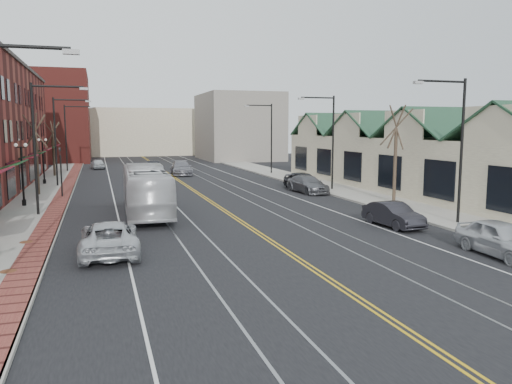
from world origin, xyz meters
TOP-DOWN VIEW (x-y plane):
  - ground at (0.00, 0.00)m, footprint 160.00×160.00m
  - sidewalk_left at (-12.00, 20.00)m, footprint 4.00×120.00m
  - sidewalk_right at (12.00, 20.00)m, footprint 4.00×120.00m
  - building_right at (18.00, 20.00)m, footprint 8.00×36.00m
  - backdrop_left at (-16.00, 70.00)m, footprint 14.00×18.00m
  - backdrop_mid at (0.00, 85.00)m, footprint 22.00×14.00m
  - backdrop_right at (15.00, 65.00)m, footprint 12.00×16.00m
  - streetlight_l_1 at (-11.05, 16.00)m, footprint 3.33×0.25m
  - streetlight_l_2 at (-11.05, 32.00)m, footprint 3.33×0.25m
  - streetlight_l_3 at (-11.05, 48.00)m, footprint 3.33×0.25m
  - streetlight_r_0 at (11.05, 6.00)m, footprint 3.33×0.25m
  - streetlight_r_1 at (11.05, 22.00)m, footprint 3.33×0.25m
  - streetlight_r_2 at (11.05, 38.00)m, footprint 3.33×0.25m
  - lamppost_l_2 at (-12.80, 20.00)m, footprint 0.84×0.28m
  - lamppost_l_3 at (-12.80, 34.00)m, footprint 0.84×0.28m
  - tree_left_near at (-12.50, 26.00)m, footprint 1.78×1.37m
  - tree_left_far at (-12.50, 42.00)m, footprint 1.66×1.28m
  - tree_right_mid at (12.50, 14.00)m, footprint 1.90×1.46m
  - manhole_mid at (-11.20, 3.00)m, footprint 0.60×0.60m
  - manhole_far at (-11.20, 8.00)m, footprint 0.60×0.60m
  - traffic_signal at (-10.60, 24.00)m, footprint 0.18×0.15m
  - transit_bus at (-5.00, 14.96)m, footprint 2.96×11.11m
  - parked_suv at (-7.50, 5.08)m, footprint 2.54×5.33m
  - parked_car_a at (8.51, -0.37)m, footprint 2.09×4.65m
  - parked_car_b at (7.68, 6.63)m, footprint 1.72×4.21m
  - parked_car_c at (8.90, 21.36)m, footprint 2.48×5.13m
  - parked_car_d at (9.30, 23.25)m, footprint 2.46×4.87m
  - distant_car_left at (-1.30, 45.85)m, footprint 1.86×4.21m
  - distant_car_right at (1.24, 40.14)m, footprint 2.60×5.67m
  - distant_car_far at (-7.99, 51.62)m, footprint 2.08×4.07m

SIDE VIEW (x-z plane):
  - ground at x=0.00m, z-range 0.00..0.00m
  - sidewalk_left at x=-12.00m, z-range 0.00..0.15m
  - sidewalk_right at x=12.00m, z-range 0.00..0.15m
  - manhole_mid at x=-11.20m, z-range 0.15..0.17m
  - manhole_far at x=-11.20m, z-range 0.15..0.17m
  - distant_car_far at x=-7.99m, z-range 0.00..1.33m
  - distant_car_left at x=-1.30m, z-range 0.00..1.35m
  - parked_car_b at x=7.68m, z-range 0.00..1.36m
  - parked_car_c at x=8.90m, z-range 0.00..1.44m
  - parked_suv at x=-7.50m, z-range 0.00..1.47m
  - parked_car_a at x=8.51m, z-range 0.00..1.55m
  - parked_car_d at x=9.30m, z-range 0.00..1.59m
  - distant_car_right at x=1.24m, z-range 0.00..1.61m
  - transit_bus at x=-5.00m, z-range 0.00..3.07m
  - lamppost_l_2 at x=-12.80m, z-range 0.07..4.34m
  - lamppost_l_3 at x=-12.80m, z-range 0.07..4.34m
  - building_right at x=18.00m, z-range 0.00..4.60m
  - traffic_signal at x=-10.60m, z-range 0.45..4.25m
  - tree_left_far at x=-12.50m, z-range 0.26..6.29m
  - tree_left_near at x=-12.50m, z-range 0.27..6.75m
  - tree_right_mid at x=12.50m, z-range 0.28..7.22m
  - backdrop_mid at x=0.00m, z-range 0.00..9.00m
  - streetlight_l_1 at x=-11.05m, z-range 1.03..9.03m
  - streetlight_l_2 at x=-11.05m, z-range 1.03..9.03m
  - streetlight_l_3 at x=-11.05m, z-range 1.03..9.03m
  - streetlight_r_0 at x=11.05m, z-range 1.03..9.03m
  - streetlight_r_1 at x=11.05m, z-range 1.03..9.03m
  - streetlight_r_2 at x=11.05m, z-range 1.03..9.03m
  - backdrop_right at x=15.00m, z-range 0.00..11.00m
  - backdrop_left at x=-16.00m, z-range 0.00..14.00m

